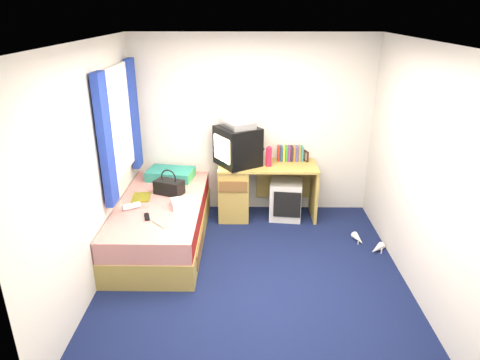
{
  "coord_description": "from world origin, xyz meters",
  "views": [
    {
      "loc": [
        -0.09,
        -3.88,
        2.68
      ],
      "look_at": [
        -0.15,
        0.7,
        0.82
      ],
      "focal_mm": 32.0,
      "sensor_mm": 36.0,
      "label": 1
    }
  ],
  "objects_px": {
    "colour_swatch_fan": "(160,224)",
    "desk": "(247,188)",
    "picture_frame": "(306,156)",
    "handbag": "(169,187)",
    "storage_cube": "(286,199)",
    "water_bottle": "(131,206)",
    "aerosol_can": "(263,157)",
    "magazine": "(141,197)",
    "remote_control": "(147,217)",
    "white_heels": "(367,244)",
    "bed": "(162,222)",
    "pillow": "(171,174)",
    "towel": "(184,203)",
    "crt_tv": "(237,146)",
    "pink_water_bottle": "(269,157)",
    "vcr": "(238,124)"
  },
  "relations": [
    {
      "from": "pillow",
      "to": "crt_tv",
      "type": "distance_m",
      "value": 0.98
    },
    {
      "from": "picture_frame",
      "to": "handbag",
      "type": "height_order",
      "value": "picture_frame"
    },
    {
      "from": "aerosol_can",
      "to": "handbag",
      "type": "distance_m",
      "value": 1.29
    },
    {
      "from": "storage_cube",
      "to": "pink_water_bottle",
      "type": "height_order",
      "value": "pink_water_bottle"
    },
    {
      "from": "pink_water_bottle",
      "to": "towel",
      "type": "height_order",
      "value": "pink_water_bottle"
    },
    {
      "from": "storage_cube",
      "to": "vcr",
      "type": "distance_m",
      "value": 1.22
    },
    {
      "from": "desk",
      "to": "white_heels",
      "type": "xyz_separation_m",
      "value": [
        1.45,
        -0.83,
        -0.37
      ]
    },
    {
      "from": "storage_cube",
      "to": "magazine",
      "type": "distance_m",
      "value": 1.92
    },
    {
      "from": "crt_tv",
      "to": "pillow",
      "type": "bearing_deg",
      "value": -122.73
    },
    {
      "from": "desk",
      "to": "storage_cube",
      "type": "relative_size",
      "value": 2.49
    },
    {
      "from": "aerosol_can",
      "to": "colour_swatch_fan",
      "type": "relative_size",
      "value": 0.9
    },
    {
      "from": "vcr",
      "to": "remote_control",
      "type": "distance_m",
      "value": 1.69
    },
    {
      "from": "pillow",
      "to": "towel",
      "type": "height_order",
      "value": "pillow"
    },
    {
      "from": "bed",
      "to": "remote_control",
      "type": "height_order",
      "value": "remote_control"
    },
    {
      "from": "storage_cube",
      "to": "vcr",
      "type": "height_order",
      "value": "vcr"
    },
    {
      "from": "crt_tv",
      "to": "handbag",
      "type": "relative_size",
      "value": 1.73
    },
    {
      "from": "pink_water_bottle",
      "to": "handbag",
      "type": "bearing_deg",
      "value": -160.77
    },
    {
      "from": "storage_cube",
      "to": "crt_tv",
      "type": "xyz_separation_m",
      "value": [
        -0.65,
        0.04,
        0.74
      ]
    },
    {
      "from": "colour_swatch_fan",
      "to": "desk",
      "type": "bearing_deg",
      "value": 54.64
    },
    {
      "from": "white_heels",
      "to": "desk",
      "type": "bearing_deg",
      "value": 150.37
    },
    {
      "from": "crt_tv",
      "to": "water_bottle",
      "type": "xyz_separation_m",
      "value": [
        -1.19,
        -0.94,
        -0.43
      ]
    },
    {
      "from": "pillow",
      "to": "white_heels",
      "type": "relative_size",
      "value": 1.31
    },
    {
      "from": "handbag",
      "to": "colour_swatch_fan",
      "type": "bearing_deg",
      "value": -65.44
    },
    {
      "from": "storage_cube",
      "to": "towel",
      "type": "bearing_deg",
      "value": -139.91
    },
    {
      "from": "white_heels",
      "to": "vcr",
      "type": "bearing_deg",
      "value": 152.22
    },
    {
      "from": "colour_swatch_fan",
      "to": "white_heels",
      "type": "xyz_separation_m",
      "value": [
        2.38,
        0.48,
        -0.51
      ]
    },
    {
      "from": "picture_frame",
      "to": "desk",
      "type": "bearing_deg",
      "value": 171.47
    },
    {
      "from": "water_bottle",
      "to": "remote_control",
      "type": "height_order",
      "value": "water_bottle"
    },
    {
      "from": "storage_cube",
      "to": "water_bottle",
      "type": "height_order",
      "value": "water_bottle"
    },
    {
      "from": "crt_tv",
      "to": "towel",
      "type": "relative_size",
      "value": 2.54
    },
    {
      "from": "desk",
      "to": "colour_swatch_fan",
      "type": "relative_size",
      "value": 5.91
    },
    {
      "from": "magazine",
      "to": "white_heels",
      "type": "bearing_deg",
      "value": -4.09
    },
    {
      "from": "towel",
      "to": "remote_control",
      "type": "distance_m",
      "value": 0.46
    },
    {
      "from": "storage_cube",
      "to": "vcr",
      "type": "relative_size",
      "value": 1.18
    },
    {
      "from": "picture_frame",
      "to": "pink_water_bottle",
      "type": "xyz_separation_m",
      "value": [
        -0.51,
        -0.21,
        0.05
      ]
    },
    {
      "from": "desk",
      "to": "storage_cube",
      "type": "bearing_deg",
      "value": -4.02
    },
    {
      "from": "bed",
      "to": "towel",
      "type": "distance_m",
      "value": 0.46
    },
    {
      "from": "crt_tv",
      "to": "pink_water_bottle",
      "type": "distance_m",
      "value": 0.43
    },
    {
      "from": "crt_tv",
      "to": "remote_control",
      "type": "xyz_separation_m",
      "value": [
        -0.97,
        -1.15,
        -0.45
      ]
    },
    {
      "from": "storage_cube",
      "to": "magazine",
      "type": "xyz_separation_m",
      "value": [
        -1.81,
        -0.59,
        0.29
      ]
    },
    {
      "from": "colour_swatch_fan",
      "to": "vcr",
      "type": "bearing_deg",
      "value": 58.47
    },
    {
      "from": "aerosol_can",
      "to": "handbag",
      "type": "bearing_deg",
      "value": -156.42
    },
    {
      "from": "pink_water_bottle",
      "to": "vcr",
      "type": "bearing_deg",
      "value": 170.75
    },
    {
      "from": "crt_tv",
      "to": "vcr",
      "type": "xyz_separation_m",
      "value": [
        0.0,
        0.0,
        0.29
      ]
    },
    {
      "from": "bed",
      "to": "white_heels",
      "type": "relative_size",
      "value": 4.42
    },
    {
      "from": "bed",
      "to": "water_bottle",
      "type": "xyz_separation_m",
      "value": [
        -0.29,
        -0.2,
        0.31
      ]
    },
    {
      "from": "crt_tv",
      "to": "colour_swatch_fan",
      "type": "relative_size",
      "value": 3.08
    },
    {
      "from": "handbag",
      "to": "aerosol_can",
      "type": "bearing_deg",
      "value": 45.81
    },
    {
      "from": "crt_tv",
      "to": "aerosol_can",
      "type": "relative_size",
      "value": 3.44
    },
    {
      "from": "bed",
      "to": "colour_swatch_fan",
      "type": "relative_size",
      "value": 9.09
    }
  ]
}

